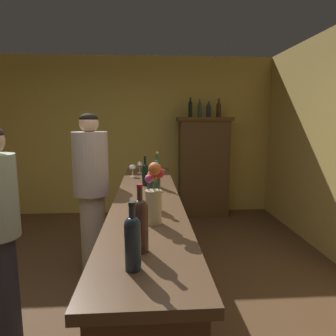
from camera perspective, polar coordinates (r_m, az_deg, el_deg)
name	(u,v)px	position (r m, az deg, el deg)	size (l,w,h in m)	color
floor	(107,328)	(2.76, -11.54, -27.56)	(8.01, 8.01, 0.00)	brown
wall_back	(129,136)	(5.36, -7.49, 5.95)	(5.11, 0.12, 2.71)	#D9B755
bar_counter	(148,251)	(2.75, -3.83, -15.41)	(0.54, 3.13, 0.99)	#4F2E1D
display_cabinet	(203,165)	(5.18, 6.74, 0.55)	(0.91, 0.42, 1.69)	brown
wine_bottle_riesling	(133,240)	(1.33, -6.73, -13.39)	(0.07, 0.07, 0.30)	#232E3D
wine_bottle_rose	(140,223)	(1.50, -5.29, -10.29)	(0.08, 0.08, 0.34)	#462A20
wine_bottle_chardonnay	(157,171)	(2.92, -2.07, -0.66)	(0.06, 0.06, 0.34)	#23512D
wine_bottle_merlot	(152,191)	(2.21, -2.96, -4.42)	(0.08, 0.08, 0.30)	#242B31
wine_bottle_malbec	(145,173)	(2.99, -4.37, -0.99)	(0.06, 0.06, 0.30)	black
wine_glass_front	(140,165)	(3.72, -5.41, 0.55)	(0.06, 0.06, 0.14)	white
wine_glass_mid	(132,168)	(3.49, -6.77, -0.02)	(0.07, 0.07, 0.14)	white
flower_arrangement	(154,195)	(1.87, -2.70, -5.08)	(0.12, 0.14, 0.40)	tan
cheese_plate	(158,170)	(3.89, -1.92, -0.41)	(0.19, 0.19, 0.01)	white
display_bottle_left	(190,108)	(5.09, 4.26, 11.28)	(0.07, 0.07, 0.34)	black
display_bottle_midleft	(200,109)	(5.11, 6.04, 11.12)	(0.07, 0.07, 0.31)	#305034
display_bottle_center	(208,110)	(5.14, 7.68, 10.90)	(0.07, 0.07, 0.27)	#222D37
display_bottle_midright	(219,109)	(5.18, 9.58, 10.97)	(0.08, 0.08, 0.31)	#432914
patron_by_cabinet	(92,189)	(3.21, -14.29, -3.80)	(0.36, 0.36, 1.71)	#AFA993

